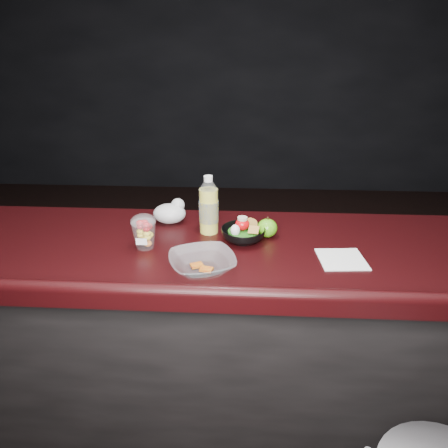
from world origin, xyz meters
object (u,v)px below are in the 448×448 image
(green_apple, at_px, (267,228))
(takeout_bowl, at_px, (202,263))
(lemonade_bottle, at_px, (209,209))
(snack_bowl, at_px, (243,233))
(fruit_cup, at_px, (144,231))

(green_apple, height_order, takeout_bowl, green_apple)
(lemonade_bottle, bearing_deg, snack_bowl, -27.84)
(fruit_cup, bearing_deg, snack_bowl, 12.13)
(lemonade_bottle, height_order, fruit_cup, lemonade_bottle)
(green_apple, bearing_deg, snack_bowl, -156.12)
(lemonade_bottle, distance_m, green_apple, 0.25)
(fruit_cup, height_order, snack_bowl, fruit_cup)
(fruit_cup, xyz_separation_m, takeout_bowl, (0.23, -0.16, -0.04))
(green_apple, xyz_separation_m, takeout_bowl, (-0.23, -0.28, -0.01))
(snack_bowl, bearing_deg, lemonade_bottle, 152.16)
(snack_bowl, relative_size, takeout_bowl, 0.70)
(snack_bowl, distance_m, takeout_bowl, 0.27)
(lemonade_bottle, distance_m, takeout_bowl, 0.32)
(fruit_cup, distance_m, snack_bowl, 0.38)
(lemonade_bottle, distance_m, fruit_cup, 0.28)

